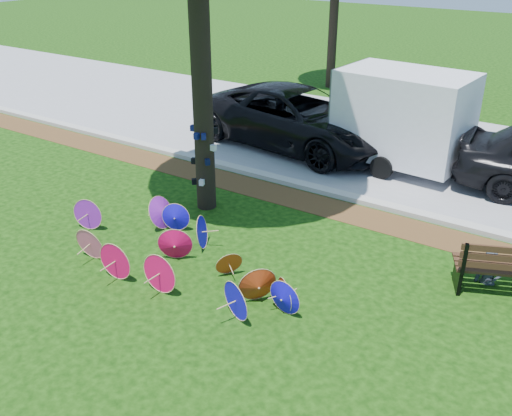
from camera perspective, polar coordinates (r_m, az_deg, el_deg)
The scene contains 9 objects.
ground at distance 10.50m, azimuth -8.40°, elevation -7.74°, with size 90.00×90.00×0.00m, color black.
mulch_strip at distance 13.71m, azimuth 4.03°, elevation 0.91°, with size 90.00×1.00×0.01m, color #472D16.
curb at distance 14.25m, azimuth 5.44°, elevation 2.10°, with size 90.00×0.30×0.12m, color #B7B5AD.
street at distance 17.80m, azimuth 11.87°, elevation 6.37°, with size 90.00×8.00×0.01m, color gray.
parasol_pile at distance 10.84m, azimuth -7.79°, elevation -4.41°, with size 5.75×2.45×0.75m.
black_van at distance 16.97m, azimuth 4.09°, elevation 8.96°, with size 2.87×6.23×1.73m, color black.
cargo_trailer at distance 15.64m, azimuth 14.56°, elevation 8.95°, with size 3.27×2.07×2.89m, color white.
park_bench at distance 10.97m, azimuth 24.23°, elevation -5.25°, with size 1.98×0.75×1.03m, color black, non-canonical shape.
person_left at distance 10.98m, azimuth 22.64°, elevation -4.08°, with size 0.47×0.31×1.30m, color #313843.
Camera 1 is at (6.05, -6.38, 5.74)m, focal length 40.00 mm.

